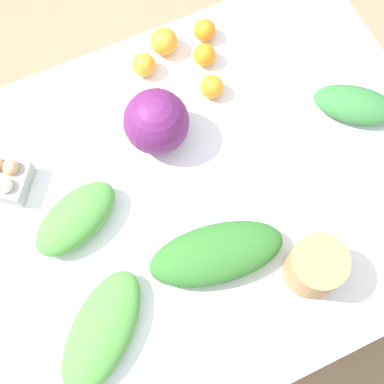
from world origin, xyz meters
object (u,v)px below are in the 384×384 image
(orange_1, at_px, (205,30))
(orange_2, at_px, (205,55))
(greens_bunch_dandelion, at_px, (102,331))
(greens_bunch_scallion, at_px, (217,254))
(cabbage_purple, at_px, (156,122))
(greens_bunch_kale, at_px, (355,105))
(greens_bunch_chard, at_px, (76,218))
(orange_0, at_px, (144,65))
(paper_bag, at_px, (315,267))
(orange_3, at_px, (164,41))
(orange_4, at_px, (212,87))

(orange_1, xyz_separation_m, orange_2, (-0.04, -0.08, 0.00))
(greens_bunch_dandelion, height_order, greens_bunch_scallion, greens_bunch_scallion)
(cabbage_purple, xyz_separation_m, greens_bunch_kale, (0.55, -0.16, -0.05))
(cabbage_purple, distance_m, greens_bunch_scallion, 0.39)
(greens_bunch_chard, bearing_deg, orange_0, 46.13)
(paper_bag, distance_m, orange_0, 0.76)
(orange_3, bearing_deg, greens_bunch_kale, -46.09)
(greens_bunch_kale, xyz_separation_m, orange_1, (-0.28, 0.42, -0.00))
(orange_0, bearing_deg, cabbage_purple, -103.17)
(paper_bag, xyz_separation_m, greens_bunch_chard, (-0.50, 0.38, -0.02))
(greens_bunch_chard, distance_m, orange_3, 0.60)
(greens_bunch_dandelion, height_order, orange_1, greens_bunch_dandelion)
(cabbage_purple, xyz_separation_m, orange_2, (0.23, 0.17, -0.06))
(greens_bunch_chard, relative_size, orange_4, 3.65)
(greens_bunch_scallion, bearing_deg, orange_2, 67.44)
(greens_bunch_chard, height_order, orange_2, greens_bunch_chard)
(cabbage_purple, distance_m, orange_4, 0.22)
(orange_1, height_order, orange_3, orange_3)
(cabbage_purple, distance_m, orange_3, 0.30)
(orange_0, bearing_deg, greens_bunch_dandelion, -120.91)
(cabbage_purple, height_order, greens_bunch_dandelion, cabbage_purple)
(greens_bunch_kale, bearing_deg, greens_bunch_scallion, -157.77)
(greens_bunch_chard, bearing_deg, orange_2, 31.19)
(greens_bunch_scallion, height_order, orange_0, greens_bunch_scallion)
(orange_3, distance_m, orange_4, 0.21)
(paper_bag, relative_size, greens_bunch_kale, 0.59)
(greens_bunch_kale, distance_m, orange_0, 0.63)
(cabbage_purple, relative_size, greens_bunch_scallion, 0.51)
(greens_bunch_kale, bearing_deg, orange_2, 133.40)
(greens_bunch_chard, xyz_separation_m, orange_1, (0.57, 0.40, -0.01))
(greens_bunch_chard, bearing_deg, paper_bag, -37.28)
(orange_3, bearing_deg, greens_bunch_dandelion, -124.27)
(greens_bunch_kale, distance_m, orange_3, 0.59)
(cabbage_purple, bearing_deg, orange_1, 43.30)
(orange_0, distance_m, orange_4, 0.21)
(cabbage_purple, bearing_deg, greens_bunch_dandelion, -127.83)
(greens_bunch_scallion, bearing_deg, greens_bunch_dandelion, -170.89)
(greens_bunch_scallion, xyz_separation_m, orange_0, (0.06, 0.61, -0.01))
(orange_2, distance_m, orange_3, 0.13)
(greens_bunch_dandelion, relative_size, greens_bunch_chard, 1.25)
(orange_1, xyz_separation_m, orange_4, (-0.07, -0.19, 0.00))
(greens_bunch_dandelion, xyz_separation_m, orange_3, (0.48, 0.71, 0.00))
(orange_0, bearing_deg, greens_bunch_chard, -133.87)
(cabbage_purple, distance_m, orange_0, 0.23)
(greens_bunch_kale, bearing_deg, orange_0, 142.49)
(cabbage_purple, distance_m, greens_bunch_kale, 0.57)
(greens_bunch_scallion, bearing_deg, paper_bag, -34.04)
(paper_bag, bearing_deg, cabbage_purple, 110.86)
(greens_bunch_kale, height_order, orange_3, orange_3)
(cabbage_purple, xyz_separation_m, greens_bunch_chard, (-0.30, -0.15, -0.05))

